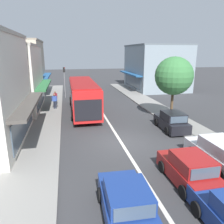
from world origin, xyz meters
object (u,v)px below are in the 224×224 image
object	(u,v)px
traffic_light_downstreet	(64,77)
sedan_queue_gap_filler	(127,206)
street_tree_right	(174,76)
city_bus	(83,94)
parked_wagon_kerb_front	(221,155)
pedestrian_browsing_midblock	(55,100)
hatchback_behind_bus_mid	(189,170)
parked_hatchback_kerb_second	(172,121)
pedestrian_with_handbag_near	(55,97)

from	to	relation	value
traffic_light_downstreet	sedan_queue_gap_filler	bearing A→B (deg)	-84.87
street_tree_right	traffic_light_downstreet	bearing A→B (deg)	127.76
city_bus	traffic_light_downstreet	world-z (taller)	traffic_light_downstreet
parked_wagon_kerb_front	pedestrian_browsing_midblock	xyz separation A→B (m)	(-9.43, 14.68, 0.32)
city_bus	hatchback_behind_bus_mid	world-z (taller)	city_bus
hatchback_behind_bus_mid	traffic_light_downstreet	world-z (taller)	traffic_light_downstreet
parked_hatchback_kerb_second	traffic_light_downstreet	size ratio (longest dim) A/B	0.89
sedan_queue_gap_filler	pedestrian_with_handbag_near	distance (m)	19.46
city_bus	parked_hatchback_kerb_second	distance (m)	9.76
parked_wagon_kerb_front	pedestrian_browsing_midblock	distance (m)	17.45
hatchback_behind_bus_mid	pedestrian_browsing_midblock	xyz separation A→B (m)	(-6.87, 15.74, 0.36)
parked_wagon_kerb_front	traffic_light_downstreet	distance (m)	22.98
parked_hatchback_kerb_second	street_tree_right	world-z (taller)	street_tree_right
city_bus	parked_wagon_kerb_front	world-z (taller)	city_bus
parked_wagon_kerb_front	pedestrian_with_handbag_near	distance (m)	18.87
parked_hatchback_kerb_second	street_tree_right	distance (m)	4.49
sedan_queue_gap_filler	street_tree_right	xyz separation A→B (m)	(7.56, 11.60, 3.41)
sedan_queue_gap_filler	traffic_light_downstreet	xyz separation A→B (m)	(-2.17, 24.15, 2.19)
sedan_queue_gap_filler	pedestrian_with_handbag_near	world-z (taller)	pedestrian_with_handbag_near
traffic_light_downstreet	pedestrian_browsing_midblock	distance (m)	6.97
city_bus	parked_hatchback_kerb_second	xyz separation A→B (m)	(6.55, -7.14, -1.17)
traffic_light_downstreet	pedestrian_with_handbag_near	distance (m)	5.41
parked_hatchback_kerb_second	pedestrian_with_handbag_near	world-z (taller)	pedestrian_with_handbag_near
pedestrian_with_handbag_near	traffic_light_downstreet	bearing A→B (deg)	77.25
sedan_queue_gap_filler	parked_wagon_kerb_front	xyz separation A→B (m)	(6.12, 2.82, 0.08)
sedan_queue_gap_filler	traffic_light_downstreet	world-z (taller)	traffic_light_downstreet
parked_wagon_kerb_front	traffic_light_downstreet	xyz separation A→B (m)	(-8.29, 21.33, 2.11)
parked_wagon_kerb_front	street_tree_right	size ratio (longest dim) A/B	0.78
sedan_queue_gap_filler	street_tree_right	bearing A→B (deg)	56.91
city_bus	pedestrian_browsing_midblock	distance (m)	3.44
hatchback_behind_bus_mid	parked_hatchback_kerb_second	xyz separation A→B (m)	(2.70, 7.15, 0.00)
hatchback_behind_bus_mid	street_tree_right	distance (m)	11.13
traffic_light_downstreet	pedestrian_browsing_midblock	size ratio (longest dim) A/B	2.58
parked_hatchback_kerb_second	pedestrian_browsing_midblock	distance (m)	12.86
parked_hatchback_kerb_second	pedestrian_with_handbag_near	size ratio (longest dim) A/B	2.30
city_bus	traffic_light_downstreet	size ratio (longest dim) A/B	2.59
city_bus	street_tree_right	bearing A→B (deg)	-29.63
street_tree_right	pedestrian_with_handbag_near	size ratio (longest dim) A/B	3.56
pedestrian_with_handbag_near	hatchback_behind_bus_mid	bearing A→B (deg)	-68.49
street_tree_right	pedestrian_with_handbag_near	xyz separation A→B (m)	(-10.85, 7.58, -3.01)
pedestrian_with_handbag_near	city_bus	bearing A→B (deg)	-46.04
parked_hatchback_kerb_second	street_tree_right	size ratio (longest dim) A/B	0.65
hatchback_behind_bus_mid	parked_hatchback_kerb_second	world-z (taller)	same
hatchback_behind_bus_mid	pedestrian_with_handbag_near	distance (m)	18.71
parked_wagon_kerb_front	parked_hatchback_kerb_second	world-z (taller)	parked_wagon_kerb_front
pedestrian_browsing_midblock	pedestrian_with_handbag_near	bearing A→B (deg)	89.57
street_tree_right	pedestrian_with_handbag_near	bearing A→B (deg)	145.07
street_tree_right	pedestrian_browsing_midblock	size ratio (longest dim) A/B	3.56
city_bus	street_tree_right	distance (m)	9.29
street_tree_right	pedestrian_browsing_midblock	distance (m)	12.73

